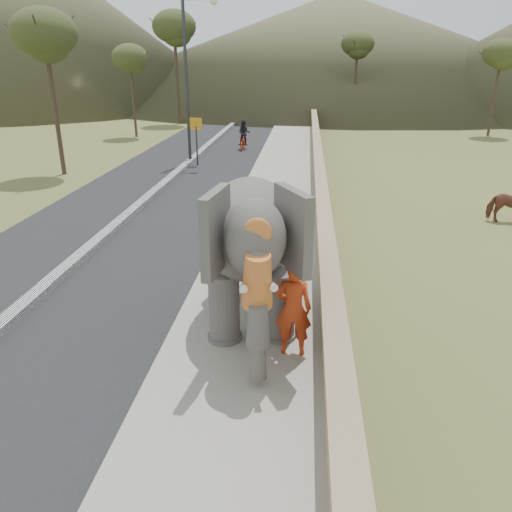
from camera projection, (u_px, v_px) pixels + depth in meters
The scene contains 12 objects.
ground at pixel (252, 309), 11.12m from camera, with size 160.00×160.00×0.00m, color olive.
road at pixel (158, 192), 20.81m from camera, with size 7.00×120.00×0.03m, color black.
median at pixel (158, 189), 20.78m from camera, with size 0.35×120.00×0.22m, color black.
walkway at pixel (278, 193), 20.34m from camera, with size 3.00×120.00×0.15m, color #9E9687.
parapet at pixel (319, 183), 20.01m from camera, with size 0.30×120.00×1.10m, color tan.
lamppost at pixel (192, 65), 24.66m from camera, with size 1.76×0.36×8.00m.
signboard at pixel (196, 133), 25.36m from camera, with size 0.60×0.08×2.40m.
cow at pixel (512, 205), 16.65m from camera, with size 0.67×1.48×1.25m, color brown.
hill_far at pixel (336, 45), 72.80m from camera, with size 80.00×80.00×14.00m, color brown.
elephant_and_man at pixel (250, 248), 9.99m from camera, with size 2.78×4.50×3.05m.
motorcyclist at pixel (244, 138), 30.12m from camera, with size 0.74×1.67×1.75m.
trees at pixel (385, 78), 37.12m from camera, with size 47.25×29.91×9.05m.
Camera 1 is at (1.06, -9.84, 5.20)m, focal length 35.00 mm.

